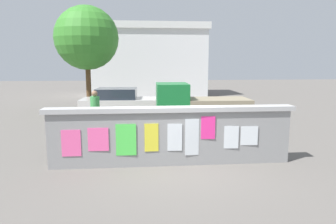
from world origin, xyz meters
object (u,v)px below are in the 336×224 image
at_px(auto_rickshaw_truck, 197,108).
at_px(car_parked, 120,102).
at_px(person_walking, 95,108).
at_px(tree_roadside, 87,38).
at_px(motorcycle, 91,135).

bearing_deg(auto_rickshaw_truck, car_parked, 133.61).
relative_size(person_walking, tree_roadside, 0.29).
height_order(auto_rickshaw_truck, person_walking, auto_rickshaw_truck).
xyz_separation_m(auto_rickshaw_truck, tree_roadside, (-5.01, 5.50, 3.02)).
bearing_deg(person_walking, auto_rickshaw_truck, 3.23).
bearing_deg(person_walking, tree_roadside, 101.02).
xyz_separation_m(car_parked, tree_roadside, (-1.81, 2.14, 3.19)).
bearing_deg(motorcycle, person_walking, 94.34).
relative_size(car_parked, person_walking, 2.40).
xyz_separation_m(auto_rickshaw_truck, person_walking, (-3.90, -0.22, 0.09)).
bearing_deg(car_parked, motorcycle, -95.20).
height_order(auto_rickshaw_truck, tree_roadside, tree_roadside).
distance_m(auto_rickshaw_truck, motorcycle, 4.47).
distance_m(motorcycle, person_walking, 2.27).
bearing_deg(car_parked, auto_rickshaw_truck, -46.39).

